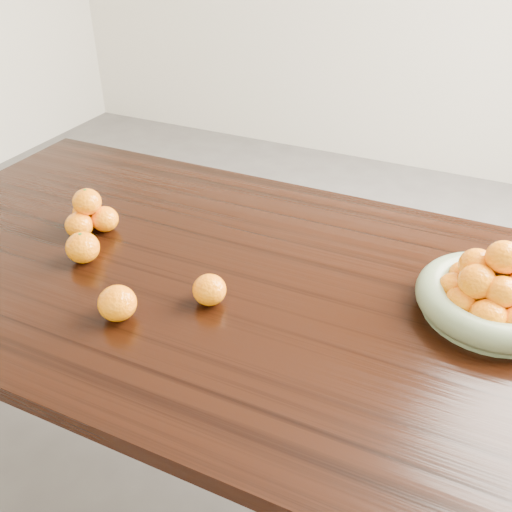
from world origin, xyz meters
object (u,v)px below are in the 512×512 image
at_px(fruit_bowl, 495,294).
at_px(orange_pyramid, 89,214).
at_px(dining_table, 260,312).
at_px(loose_orange_0, 83,248).

height_order(fruit_bowl, orange_pyramid, fruit_bowl).
bearing_deg(orange_pyramid, fruit_bowl, 4.68).
bearing_deg(dining_table, orange_pyramid, 177.54).
height_order(orange_pyramid, loose_orange_0, orange_pyramid).
relative_size(dining_table, orange_pyramid, 14.59).
distance_m(dining_table, orange_pyramid, 0.52).
bearing_deg(loose_orange_0, dining_table, 13.80).
bearing_deg(fruit_bowl, dining_table, -168.17).
height_order(dining_table, fruit_bowl, fruit_bowl).
bearing_deg(dining_table, fruit_bowl, 11.83).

